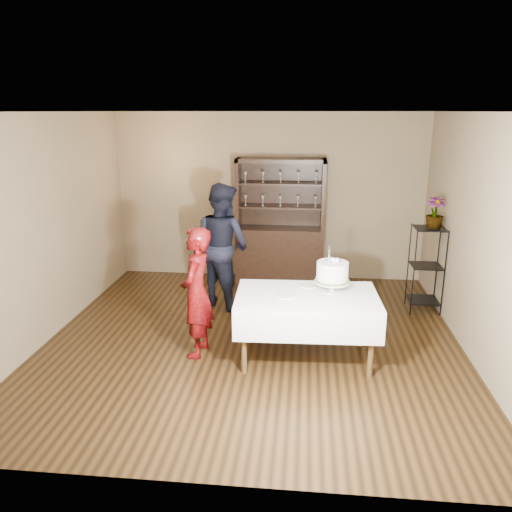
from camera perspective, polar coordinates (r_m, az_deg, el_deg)
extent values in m
plane|color=black|center=(6.23, -0.34, -9.51)|extent=(5.00, 5.00, 0.00)
plane|color=white|center=(5.61, -0.39, 16.18)|extent=(5.00, 5.00, 0.00)
cube|color=brown|center=(8.21, 1.51, 6.74)|extent=(5.00, 0.02, 2.70)
cube|color=brown|center=(6.52, -22.80, 2.96)|extent=(0.02, 5.00, 2.70)
cube|color=brown|center=(6.05, 23.93, 1.86)|extent=(0.02, 5.00, 2.70)
cube|color=black|center=(8.15, 2.73, 0.16)|extent=(1.40, 0.48, 0.90)
cube|color=black|center=(8.14, 2.91, 7.36)|extent=(1.40, 0.03, 1.10)
cube|color=black|center=(7.86, 2.88, 10.86)|extent=(1.40, 0.48, 0.06)
cube|color=black|center=(7.96, 2.80, 5.70)|extent=(1.28, 0.42, 0.02)
cube|color=black|center=(7.90, 2.84, 8.33)|extent=(1.28, 0.42, 0.02)
cylinder|color=black|center=(7.06, 17.59, -1.89)|extent=(0.02, 0.02, 1.20)
cylinder|color=black|center=(7.16, 20.72, -1.95)|extent=(0.02, 0.02, 1.20)
cylinder|color=black|center=(7.44, 17.00, -0.93)|extent=(0.02, 0.02, 1.20)
cylinder|color=black|center=(7.53, 19.98, -1.01)|extent=(0.02, 0.02, 1.20)
cube|color=black|center=(7.44, 18.51, -4.74)|extent=(0.40, 0.40, 0.02)
cube|color=black|center=(7.28, 18.86, -1.06)|extent=(0.40, 0.40, 0.01)
cube|color=black|center=(7.15, 19.24, 3.00)|extent=(0.40, 0.40, 0.02)
cube|color=silver|center=(5.57, 5.80, -6.13)|extent=(1.59, 1.01, 0.36)
cylinder|color=#462F19|center=(5.34, -1.39, -9.77)|extent=(0.06, 0.06, 0.74)
cylinder|color=#462F19|center=(5.40, 13.04, -9.91)|extent=(0.06, 0.06, 0.74)
cylinder|color=#462F19|center=(6.00, -0.79, -6.69)|extent=(0.06, 0.06, 0.74)
cylinder|color=#462F19|center=(6.06, 11.96, -6.86)|extent=(0.06, 0.06, 0.74)
imported|color=#3B0505|center=(5.65, -6.82, -4.17)|extent=(0.39, 0.57, 1.50)
imported|color=black|center=(7.06, -3.87, 1.25)|extent=(1.09, 1.04, 1.77)
cylinder|color=silver|center=(5.62, 8.63, -3.97)|extent=(0.22, 0.22, 0.01)
cylinder|color=silver|center=(5.61, 8.65, -3.52)|extent=(0.05, 0.05, 0.11)
cylinder|color=silver|center=(5.59, 8.68, -2.91)|extent=(0.39, 0.39, 0.02)
cylinder|color=#4D7337|center=(5.58, 8.69, -2.74)|extent=(0.38, 0.38, 0.02)
cylinder|color=silver|center=(5.55, 8.73, -1.77)|extent=(0.45, 0.45, 0.22)
sphere|color=#5261B1|center=(5.51, 9.12, -0.58)|extent=(0.03, 0.03, 0.03)
cube|color=silver|center=(5.47, 8.37, 0.01)|extent=(0.02, 0.02, 0.15)
cube|color=black|center=(5.45, 8.41, 0.95)|extent=(0.03, 0.02, 0.06)
cylinder|color=silver|center=(5.43, 3.47, -4.53)|extent=(0.24, 0.24, 0.01)
cylinder|color=silver|center=(5.75, 5.99, -3.39)|extent=(0.20, 0.20, 0.01)
imported|color=#4D7337|center=(7.10, 19.77, 4.66)|extent=(0.25, 0.25, 0.42)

